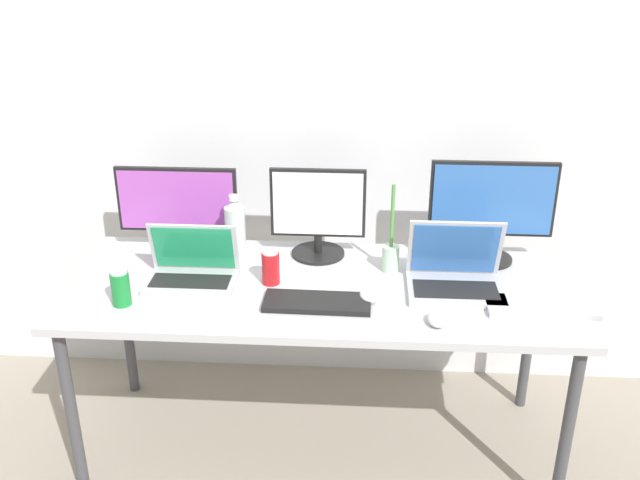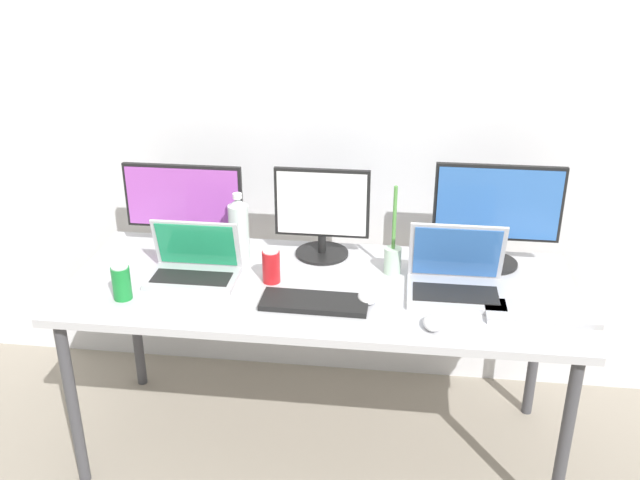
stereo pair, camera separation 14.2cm
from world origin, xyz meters
name	(u,v)px [view 1 (the left image)]	position (x,y,z in m)	size (l,w,h in m)	color
ground_plane	(320,443)	(0.00, 0.00, 0.00)	(16.00, 16.00, 0.00)	gray
wall_back	(329,98)	(0.00, 0.59, 1.30)	(7.00, 0.08, 2.60)	silver
work_desk	(320,298)	(0.00, 0.00, 0.68)	(1.87, 0.75, 0.74)	#424247
monitor_left	(178,207)	(-0.58, 0.26, 0.93)	(0.48, 0.20, 0.35)	black
monitor_center	(318,213)	(-0.02, 0.25, 0.92)	(0.37, 0.21, 0.36)	black
monitor_right	(492,207)	(0.65, 0.25, 0.96)	(0.48, 0.20, 0.41)	black
laptop_silver	(192,268)	(-0.48, 0.00, 0.79)	(0.33, 0.21, 0.22)	#B7B7BC
laptop_secondary	(455,274)	(0.49, 0.00, 0.80)	(0.34, 0.25, 0.26)	#B7B7BC
keyboard_main	(541,307)	(0.78, -0.14, 0.75)	(0.38, 0.15, 0.02)	#B2B2B7
keyboard_aux	(318,302)	(0.00, -0.16, 0.75)	(0.38, 0.14, 0.02)	black
mouse_by_keyboard	(369,296)	(0.18, -0.11, 0.76)	(0.07, 0.10, 0.04)	silver
mouse_by_laptop	(437,319)	(0.41, -0.26, 0.76)	(0.06, 0.10, 0.04)	silver
water_bottle	(235,232)	(-0.34, 0.16, 0.87)	(0.08, 0.08, 0.28)	silver
soda_can_near_keyboard	(271,268)	(-0.18, 0.00, 0.80)	(0.07, 0.07, 0.13)	red
soda_can_by_laptop	(121,288)	(-0.68, -0.19, 0.80)	(0.07, 0.07, 0.13)	#197F33
bamboo_vase	(391,254)	(0.26, 0.13, 0.81)	(0.07, 0.07, 0.35)	#B2D1B7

